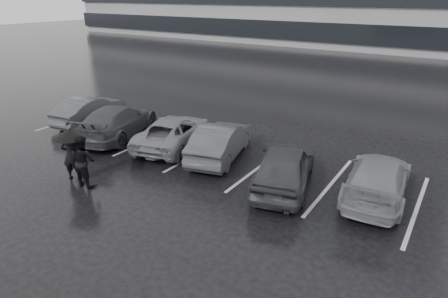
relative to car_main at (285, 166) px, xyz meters
name	(u,v)px	position (x,y,z in m)	size (l,w,h in m)	color
ground	(211,188)	(-2.02, -1.59, -0.75)	(160.00, 160.00, 0.00)	black
car_main	(285,166)	(0.00, 0.00, 0.00)	(1.78, 4.43, 1.51)	black
car_west_a	(221,141)	(-3.23, 0.84, -0.04)	(1.51, 4.34, 1.43)	#29292B
car_west_b	(174,131)	(-5.65, 0.75, -0.10)	(2.16, 4.70, 1.30)	#555558
car_west_c	(118,121)	(-8.66, 0.25, -0.02)	(2.06, 5.06, 1.47)	black
car_west_d	(90,110)	(-11.34, 0.79, -0.06)	(1.47, 4.20, 1.39)	#29292B
car_east	(378,178)	(2.87, 1.00, -0.09)	(1.85, 4.56, 1.32)	#555558
pedestrian_left	(71,155)	(-6.57, -3.74, 0.17)	(0.68, 0.44, 1.86)	black
pedestrian_right	(83,161)	(-5.82, -3.81, 0.17)	(0.90, 0.70, 1.85)	black
umbrella	(71,133)	(-6.30, -3.79, 1.09)	(1.20, 1.20, 2.03)	black
stall_stripes	(230,158)	(-2.82, 0.91, -0.75)	(19.72, 5.00, 0.00)	#B3B3B5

